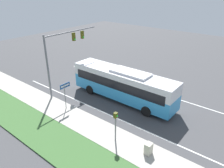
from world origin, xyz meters
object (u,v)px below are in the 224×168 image
pedestrian_signal (116,122)px  bus (123,83)px  street_sign (65,91)px  signal_gantry (63,50)px  utility_cabinet (148,149)px

pedestrian_signal → bus: bearing=31.5°
street_sign → pedestrian_signal: bearing=-97.1°
bus → street_sign: size_ratio=4.18×
pedestrian_signal → street_sign: bearing=82.9°
bus → pedestrian_signal: 7.11m
signal_gantry → street_sign: bearing=-130.7°
bus → street_sign: bus is taller
signal_gantry → street_sign: signal_gantry is taller
signal_gantry → pedestrian_signal: size_ratio=2.71×
bus → utility_cabinet: bearing=-131.2°
pedestrian_signal → street_sign: (0.88, 7.03, 0.13)m
bus → utility_cabinet: 8.83m
pedestrian_signal → utility_cabinet: 3.15m
pedestrian_signal → signal_gantry: bearing=70.9°
signal_gantry → utility_cabinet: bearing=-103.8°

